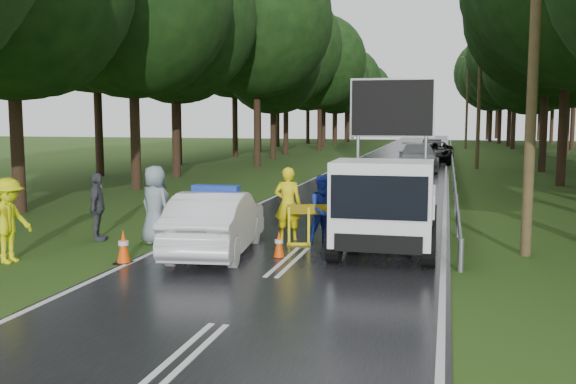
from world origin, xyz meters
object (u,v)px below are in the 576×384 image
(queue_car_first, at_px, (396,174))
(queue_car_third, at_px, (434,152))
(barrier, at_px, (338,215))
(officer, at_px, (288,204))
(queue_car_second, at_px, (418,157))
(queue_car_fourth, at_px, (432,148))
(work_truck, at_px, (386,205))
(civilian, at_px, (324,210))
(police_sedan, at_px, (216,223))

(queue_car_first, relative_size, queue_car_third, 0.78)
(barrier, height_order, officer, officer)
(queue_car_second, relative_size, queue_car_third, 1.03)
(officer, height_order, queue_car_fourth, officer)
(work_truck, xyz_separation_m, civilian, (-1.60, 0.46, -0.24))
(police_sedan, relative_size, queue_car_first, 1.09)
(police_sedan, relative_size, officer, 2.42)
(police_sedan, distance_m, queue_car_third, 32.04)
(civilian, height_order, queue_car_second, civilian)
(officer, xyz_separation_m, queue_car_second, (2.31, 23.38, -0.14))
(civilian, relative_size, queue_car_fourth, 0.42)
(officer, relative_size, queue_car_second, 0.34)
(officer, distance_m, civilian, 1.07)
(work_truck, distance_m, queue_car_first, 12.84)
(officer, bearing_deg, queue_car_third, -105.59)
(barrier, bearing_deg, queue_car_first, 74.25)
(civilian, distance_m, queue_car_first, 12.38)
(queue_car_second, bearing_deg, work_truck, -93.26)
(queue_car_first, relative_size, queue_car_second, 0.76)
(barrier, bearing_deg, queue_car_second, 74.26)
(police_sedan, bearing_deg, work_truck, -168.44)
(officer, relative_size, queue_car_first, 0.45)
(police_sedan, xyz_separation_m, queue_car_fourth, (4.01, 39.83, -0.05))
(police_sedan, distance_m, queue_car_second, 25.70)
(officer, relative_size, queue_car_fourth, 0.46)
(barrier, bearing_deg, work_truck, -29.21)
(queue_car_second, relative_size, queue_car_fourth, 1.34)
(work_truck, bearing_deg, barrier, 163.57)
(work_truck, relative_size, queue_car_third, 0.96)
(work_truck, height_order, queue_car_fourth, work_truck)
(police_sedan, bearing_deg, barrier, -155.01)
(officer, distance_m, queue_car_third, 29.83)
(barrier, relative_size, officer, 1.29)
(officer, distance_m, queue_car_fourth, 37.86)
(queue_car_second, bearing_deg, queue_car_third, 78.47)
(queue_car_fourth, bearing_deg, queue_car_third, -88.08)
(barrier, distance_m, officer, 1.48)
(queue_car_first, distance_m, queue_car_third, 17.67)
(work_truck, xyz_separation_m, queue_car_fourth, (0.17, 38.53, -0.43))
(police_sedan, bearing_deg, officer, -127.50)
(queue_car_second, xyz_separation_m, queue_car_third, (0.83, 6.28, -0.06))
(police_sedan, distance_m, work_truck, 4.07)
(police_sedan, distance_m, barrier, 3.09)
(work_truck, xyz_separation_m, queue_car_second, (-0.32, 24.15, -0.30))
(police_sedan, xyz_separation_m, queue_car_second, (3.52, 25.46, 0.08))
(civilian, xyz_separation_m, queue_car_second, (1.29, 23.69, -0.06))
(queue_car_first, distance_m, queue_car_second, 11.35)
(queue_car_second, xyz_separation_m, queue_car_fourth, (0.49, 14.37, -0.13))
(queue_car_third, relative_size, queue_car_fourth, 1.30)
(work_truck, bearing_deg, queue_car_third, 88.26)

